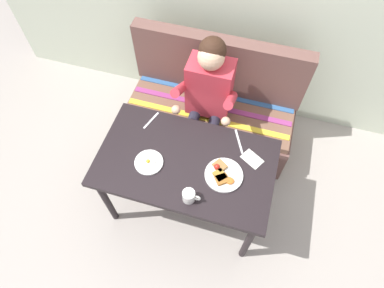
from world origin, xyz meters
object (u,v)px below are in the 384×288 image
at_px(plate_breakfast, 223,175).
at_px(coffee_mug, 189,196).
at_px(plate_eggs, 149,162).
at_px(napkin, 252,159).
at_px(fork, 151,120).
at_px(knife, 239,141).
at_px(table, 186,167).
at_px(couch, 211,112).
at_px(person, 207,96).

bearing_deg(plate_breakfast, coffee_mug, -126.90).
distance_m(plate_eggs, napkin, 0.69).
distance_m(fork, knife, 0.65).
bearing_deg(plate_eggs, napkin, 18.74).
distance_m(table, plate_eggs, 0.26).
relative_size(plate_eggs, coffee_mug, 1.63).
relative_size(coffee_mug, napkin, 0.85).
height_order(couch, coffee_mug, couch).
bearing_deg(plate_eggs, table, 19.29).
distance_m(person, knife, 0.46).
xyz_separation_m(plate_breakfast, knife, (0.05, 0.29, -0.01)).
relative_size(table, fork, 7.06).
height_order(couch, knife, couch).
xyz_separation_m(person, knife, (0.32, -0.33, -0.01)).
xyz_separation_m(plate_eggs, coffee_mug, (0.33, -0.17, 0.04)).
xyz_separation_m(coffee_mug, knife, (0.21, 0.51, -0.04)).
height_order(person, napkin, person).
bearing_deg(table, fork, 143.37).
height_order(coffee_mug, napkin, coffee_mug).
height_order(table, coffee_mug, coffee_mug).
bearing_deg(coffee_mug, table, 111.64).
distance_m(coffee_mug, napkin, 0.51).
bearing_deg(coffee_mug, plate_eggs, 152.87).
bearing_deg(couch, knife, -58.61).
relative_size(table, person, 0.99).
height_order(plate_breakfast, fork, plate_breakfast).
bearing_deg(person, coffee_mug, -82.68).
distance_m(plate_breakfast, coffee_mug, 0.28).
relative_size(napkin, fork, 0.81).
distance_m(coffee_mug, knife, 0.55).
height_order(table, plate_breakfast, plate_breakfast).
bearing_deg(plate_breakfast, person, 113.66).
height_order(fork, knife, same).
bearing_deg(fork, napkin, 9.64).
xyz_separation_m(person, coffee_mug, (0.11, -0.84, 0.04)).
height_order(napkin, knife, napkin).
height_order(plate_eggs, fork, plate_eggs).
bearing_deg(napkin, knife, 135.17).
height_order(person, plate_breakfast, person).
height_order(plate_eggs, knife, plate_eggs).
relative_size(couch, person, 1.19).
xyz_separation_m(table, fork, (-0.34, 0.25, 0.08)).
bearing_deg(person, napkin, -45.95).
distance_m(table, coffee_mug, 0.30).
bearing_deg(couch, plate_eggs, -105.39).
height_order(couch, plate_breakfast, couch).
relative_size(table, napkin, 8.68).
distance_m(table, fork, 0.43).
xyz_separation_m(person, napkin, (0.43, -0.45, -0.01)).
height_order(plate_breakfast, napkin, plate_breakfast).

